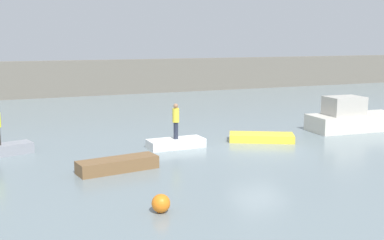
# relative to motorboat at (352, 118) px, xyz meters

# --- Properties ---
(ground_plane) EXTENTS (120.00, 120.00, 0.00)m
(ground_plane) POSITION_rel_motorboat_xyz_m (-7.51, -2.21, -0.69)
(ground_plane) COLOR slate
(embankment_wall) EXTENTS (80.00, 1.20, 3.25)m
(embankment_wall) POSITION_rel_motorboat_xyz_m (-7.51, 23.01, 0.94)
(embankment_wall) COLOR #666056
(embankment_wall) RESTS_ON ground_plane
(motorboat) EXTENTS (5.56, 2.49, 1.96)m
(motorboat) POSITION_rel_motorboat_xyz_m (0.00, 0.00, 0.00)
(motorboat) COLOR beige
(motorboat) RESTS_ON ground_plane
(rowboat_brown) EXTENTS (3.31, 1.42, 0.51)m
(rowboat_brown) POSITION_rel_motorboat_xyz_m (-14.52, -3.13, -0.44)
(rowboat_brown) COLOR brown
(rowboat_brown) RESTS_ON ground_plane
(rowboat_white) EXTENTS (2.74, 1.17, 0.42)m
(rowboat_white) POSITION_rel_motorboat_xyz_m (-10.91, -0.19, -0.48)
(rowboat_white) COLOR white
(rowboat_white) RESTS_ON ground_plane
(rowboat_yellow) EXTENTS (3.49, 2.68, 0.39)m
(rowboat_yellow) POSITION_rel_motorboat_xyz_m (-6.36, -0.56, -0.50)
(rowboat_yellow) COLOR gold
(rowboat_yellow) RESTS_ON ground_plane
(person_yellow_shirt) EXTENTS (0.32, 0.32, 1.72)m
(person_yellow_shirt) POSITION_rel_motorboat_xyz_m (-10.91, -0.19, 0.69)
(person_yellow_shirt) COLOR #232838
(person_yellow_shirt) RESTS_ON rowboat_white
(mooring_buoy) EXTENTS (0.57, 0.57, 0.57)m
(mooring_buoy) POSITION_rel_motorboat_xyz_m (-14.47, -8.14, -0.40)
(mooring_buoy) COLOR orange
(mooring_buoy) RESTS_ON ground_plane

